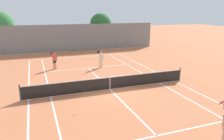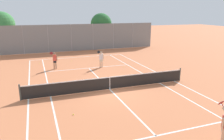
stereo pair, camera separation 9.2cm
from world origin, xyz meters
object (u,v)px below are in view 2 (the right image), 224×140
object	(u,v)px
player_far_left	(55,60)
tree_behind_left	(2,25)
tree_behind_right	(102,25)
tennis_net	(110,83)
player_far_right	(101,58)
loose_tennis_ball_2	(40,63)
loose_tennis_ball_3	(73,114)
loose_tennis_ball_1	(124,67)
loose_tennis_ball_4	(72,61)

from	to	relation	value
player_far_left	tree_behind_left	xyz separation A→B (m)	(-5.63, 11.73, 2.69)
tree_behind_left	tree_behind_right	size ratio (longest dim) A/B	1.05
tennis_net	player_far_right	xyz separation A→B (m)	(1.24, 6.22, 0.42)
loose_tennis_ball_2	tennis_net	bearing A→B (deg)	-65.84
loose_tennis_ball_3	tree_behind_right	size ratio (longest dim) A/B	0.01
loose_tennis_ball_1	tree_behind_left	bearing A→B (deg)	132.21
tree_behind_left	tennis_net	bearing A→B (deg)	-65.16
loose_tennis_ball_2	loose_tennis_ball_3	bearing A→B (deg)	-84.19
tree_behind_left	loose_tennis_ball_3	bearing A→B (deg)	-75.75
loose_tennis_ball_2	player_far_left	bearing A→B (deg)	-64.35
loose_tennis_ball_4	tree_behind_right	world-z (taller)	tree_behind_right
tree_behind_left	player_far_left	bearing A→B (deg)	-64.38
loose_tennis_ball_4	player_far_right	bearing A→B (deg)	-58.66
tennis_net	tree_behind_right	distance (m)	18.85
tennis_net	tree_behind_left	world-z (taller)	tree_behind_left
player_far_right	loose_tennis_ball_2	size ratio (longest dim) A/B	26.88
loose_tennis_ball_4	tree_behind_left	world-z (taller)	tree_behind_left
loose_tennis_ball_3	loose_tennis_ball_1	bearing A→B (deg)	52.65
player_far_left	loose_tennis_ball_3	distance (m)	10.30
player_far_right	loose_tennis_ball_2	bearing A→B (deg)	146.37
tree_behind_right	tennis_net	bearing A→B (deg)	-105.58
player_far_right	tree_behind_left	xyz separation A→B (m)	(-9.99, 12.69, 2.69)
player_far_left	loose_tennis_ball_2	bearing A→B (deg)	115.65
player_far_left	loose_tennis_ball_2	size ratio (longest dim) A/B	26.88
player_far_right	loose_tennis_ball_4	xyz separation A→B (m)	(-2.30, 3.78, -0.89)
loose_tennis_ball_1	loose_tennis_ball_4	world-z (taller)	same
loose_tennis_ball_4	tree_behind_left	bearing A→B (deg)	130.81
player_far_right	loose_tennis_ball_3	distance (m)	10.34
player_far_right	tree_behind_right	size ratio (longest dim) A/B	0.35
loose_tennis_ball_1	loose_tennis_ball_3	xyz separation A→B (m)	(-6.57, -8.60, 0.00)
loose_tennis_ball_3	loose_tennis_ball_4	bearing A→B (deg)	80.88
loose_tennis_ball_3	loose_tennis_ball_4	distance (m)	13.26
player_far_left	player_far_right	distance (m)	4.47
player_far_left	loose_tennis_ball_1	size ratio (longest dim) A/B	26.88
loose_tennis_ball_1	tree_behind_right	world-z (taller)	tree_behind_right
loose_tennis_ball_4	tree_behind_left	size ratio (longest dim) A/B	0.01
player_far_left	player_far_right	xyz separation A→B (m)	(4.37, -0.96, 0.00)
tennis_net	tree_behind_left	bearing A→B (deg)	114.84
loose_tennis_ball_2	tree_behind_left	xyz separation A→B (m)	(-4.25, 8.87, 3.58)
loose_tennis_ball_1	player_far_left	bearing A→B (deg)	165.70
player_far_left	loose_tennis_ball_3	size ratio (longest dim) A/B	26.88
loose_tennis_ball_2	loose_tennis_ball_4	size ratio (longest dim) A/B	1.00
loose_tennis_ball_3	tree_behind_right	world-z (taller)	tree_behind_right
loose_tennis_ball_2	loose_tennis_ball_3	size ratio (longest dim) A/B	1.00
loose_tennis_ball_3	tree_behind_right	bearing A→B (deg)	68.77
player_far_right	tree_behind_right	distance (m)	12.56
player_far_left	loose_tennis_ball_3	xyz separation A→B (m)	(-0.04, -10.27, -0.89)
loose_tennis_ball_2	loose_tennis_ball_3	world-z (taller)	same
player_far_left	loose_tennis_ball_1	xyz separation A→B (m)	(6.53, -1.66, -0.89)
tree_behind_left	tree_behind_right	world-z (taller)	tree_behind_left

